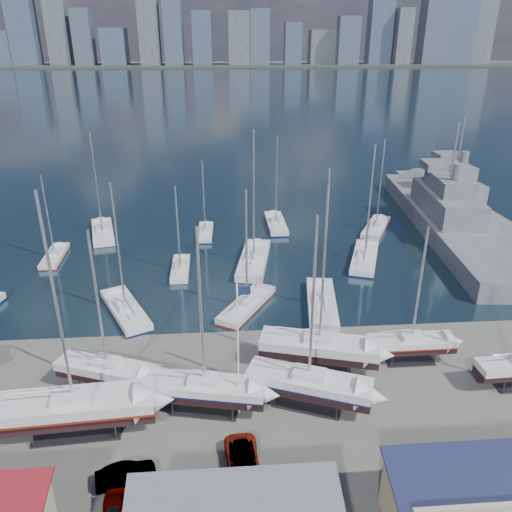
{
  "coord_description": "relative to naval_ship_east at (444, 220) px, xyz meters",
  "views": [
    {
      "loc": [
        -0.28,
        -44.49,
        27.89
      ],
      "look_at": [
        3.63,
        8.0,
        5.0
      ],
      "focal_mm": 35.0,
      "sensor_mm": 36.0,
      "label": 1
    }
  ],
  "objects": [
    {
      "name": "water",
      "position": [
        -34.99,
        272.08,
        -1.82
      ],
      "size": [
        1400.0,
        600.0,
        0.4
      ],
      "primitive_type": "cube",
      "color": "#182837",
      "rests_on": "ground"
    },
    {
      "name": "car_d",
      "position": [
        -31.11,
        -49.81,
        -0.99
      ],
      "size": [
        2.2,
        4.76,
        1.35
      ],
      "primitive_type": "imported",
      "rotation": [
        0.0,
        0.0,
        -0.07
      ],
      "color": "gray",
      "rests_on": "ground"
    },
    {
      "name": "sailboat_moored_2",
      "position": [
        -53.6,
        1.43,
        -1.34
      ],
      "size": [
        5.55,
        11.31,
        16.45
      ],
      "rotation": [
        0.0,
        0.0,
        1.81
      ],
      "color": "black",
      "rests_on": "water"
    },
    {
      "name": "sailboat_cradle_1",
      "position": [
        -46.75,
        -41.35,
        0.57
      ],
      "size": [
        12.29,
        4.16,
        19.29
      ],
      "rotation": [
        0.0,
        0.0,
        0.06
      ],
      "color": "#2D2D33",
      "rests_on": "ground"
    },
    {
      "name": "sailboat_moored_1",
      "position": [
        -58.37,
        -7.31,
        -1.36
      ],
      "size": [
        2.7,
        8.41,
        12.43
      ],
      "rotation": [
        0.0,
        0.0,
        1.62
      ],
      "color": "black",
      "rests_on": "water"
    },
    {
      "name": "naval_ship_east",
      "position": [
        0.0,
        0.0,
        0.0
      ],
      "size": [
        12.72,
        50.04,
        18.45
      ],
      "rotation": [
        0.0,
        0.0,
        1.47
      ],
      "color": "slate",
      "rests_on": "water"
    },
    {
      "name": "sailboat_moored_3",
      "position": [
        -46.09,
        -23.38,
        -1.36
      ],
      "size": [
        7.16,
        10.67,
        15.61
      ],
      "rotation": [
        0.0,
        0.0,
        2.02
      ],
      "color": "black",
      "rests_on": "water"
    },
    {
      "name": "car_c",
      "position": [
        -34.24,
        -46.13,
        -0.96
      ],
      "size": [
        2.65,
        5.22,
        1.41
      ],
      "primitive_type": "imported",
      "rotation": [
        0.0,
        0.0,
        0.06
      ],
      "color": "gray",
      "rests_on": "ground"
    },
    {
      "name": "sailboat_cradle_4",
      "position": [
        -26.68,
        -34.57,
        0.48
      ],
      "size": [
        11.16,
        5.76,
        17.43
      ],
      "rotation": [
        0.0,
        0.0,
        -0.27
      ],
      "color": "#2D2D33",
      "rests_on": "ground"
    },
    {
      "name": "sailboat_cradle_6",
      "position": [
        -17.91,
        -34.29,
        0.27
      ],
      "size": [
        8.24,
        2.39,
        13.48
      ],
      "rotation": [
        0.0,
        0.0,
        0.01
      ],
      "color": "#2D2D33",
      "rests_on": "ground"
    },
    {
      "name": "sailboat_cradle_5",
      "position": [
        -28.51,
        -39.65,
        0.43
      ],
      "size": [
        10.64,
        6.51,
        16.6
      ],
      "rotation": [
        0.0,
        0.0,
        -0.38
      ],
      "color": "#2D2D33",
      "rests_on": "ground"
    },
    {
      "name": "sailboat_cradle_2",
      "position": [
        -45.29,
        -36.48,
        0.35
      ],
      "size": [
        9.3,
        5.52,
        14.77
      ],
      "rotation": [
        0.0,
        0.0,
        -0.36
      ],
      "color": "#2D2D33",
      "rests_on": "ground"
    },
    {
      "name": "far_shore",
      "position": [
        -34.99,
        532.08,
        -0.57
      ],
      "size": [
        1400.0,
        80.0,
        2.2
      ],
      "primitive_type": "cube",
      "color": "#2D332D",
      "rests_on": "ground"
    },
    {
      "name": "sailboat_moored_6",
      "position": [
        -32.63,
        -23.21,
        -1.36
      ],
      "size": [
        7.32,
        9.75,
        14.54
      ],
      "rotation": [
        0.0,
        0.0,
        1.03
      ],
      "color": "black",
      "rests_on": "water"
    },
    {
      "name": "sailboat_cradle_3",
      "position": [
        -36.98,
        -39.62,
        0.4
      ],
      "size": [
        10.25,
        4.74,
        15.99
      ],
      "rotation": [
        0.0,
        0.0,
        -0.21
      ],
      "color": "#2D2D33",
      "rests_on": "ground"
    },
    {
      "name": "sailboat_moored_8",
      "position": [
        -26.38,
        3.37,
        -1.36
      ],
      "size": [
        2.93,
        10.23,
        15.26
      ],
      "rotation": [
        0.0,
        0.0,
        1.58
      ],
      "color": "black",
      "rests_on": "water"
    },
    {
      "name": "sailboat_moored_9",
      "position": [
        -24.19,
        -23.57,
        -1.34
      ],
      "size": [
        4.6,
        11.41,
        16.74
      ],
      "rotation": [
        0.0,
        0.0,
        1.43
      ],
      "color": "black",
      "rests_on": "water"
    },
    {
      "name": "sailboat_moored_4",
      "position": [
        -40.74,
        -12.74,
        -1.34
      ],
      "size": [
        2.3,
        7.95,
        11.97
      ],
      "rotation": [
        0.0,
        0.0,
        1.58
      ],
      "color": "black",
      "rests_on": "water"
    },
    {
      "name": "sailboat_moored_5",
      "position": [
        -37.76,
        0.38,
        -1.36
      ],
      "size": [
        2.55,
        8.18,
        12.11
      ],
      "rotation": [
        0.0,
        0.0,
        1.54
      ],
      "color": "black",
      "rests_on": "water"
    },
    {
      "name": "flagpole",
      "position": [
        -34.17,
        -40.23,
        5.08
      ],
      "size": [
        1.04,
        0.12,
        11.75
      ],
      "color": "white",
      "rests_on": "ground"
    },
    {
      "name": "sailboat_moored_10",
      "position": [
        -15.83,
        -11.39,
        -1.36
      ],
      "size": [
        6.76,
        11.59,
        16.74
      ],
      "rotation": [
        0.0,
        0.0,
        1.22
      ],
      "color": "black",
      "rests_on": "water"
    },
    {
      "name": "ground",
      "position": [
        -34.99,
        -37.92,
        -1.67
      ],
      "size": [
        1400.0,
        1400.0,
        0.0
      ],
      "primitive_type": "plane",
      "color": "#605E59",
      "rests_on": "ground"
    },
    {
      "name": "skyline",
      "position": [
        -42.83,
        525.84,
        37.42
      ],
      "size": [
        639.14,
        43.8,
        107.69
      ],
      "color": "#475166",
      "rests_on": "far_shore"
    },
    {
      "name": "car_b",
      "position": [
        -42.26,
        -46.62,
        -1.0
      ],
      "size": [
        4.27,
        2.39,
        1.33
      ],
      "primitive_type": "imported",
      "rotation": [
        0.0,
        0.0,
        1.83
      ],
      "color": "gray",
      "rests_on": "ground"
    },
    {
      "name": "sailboat_moored_11",
      "position": [
        -10.69,
        0.4,
        -1.36
      ],
      "size": [
        7.27,
        10.27,
        15.14
      ],
      "rotation": [
        0.0,
        0.0,
        1.08
      ],
      "color": "black",
      "rests_on": "water"
    },
    {
      "name": "naval_ship_west",
      "position": [
        5.84,
        10.24,
        -0.0
      ],
      "size": [
        7.39,
        39.66,
        17.55
      ],
      "rotation": [
        0.0,
        0.0,
        1.6
      ],
      "color": "slate",
      "rests_on": "water"
    },
    {
      "name": "sailboat_moored_7",
      "position": [
        -30.99,
        -11.11,
        -1.34
      ],
      "size": [
        5.65,
        12.85,
        18.77
      ],
      "rotation": [
        0.0,
        0.0,
        1.39
      ],
      "color": "black",
      "rests_on": "water"
    }
  ]
}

